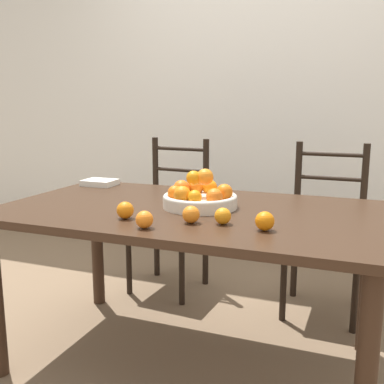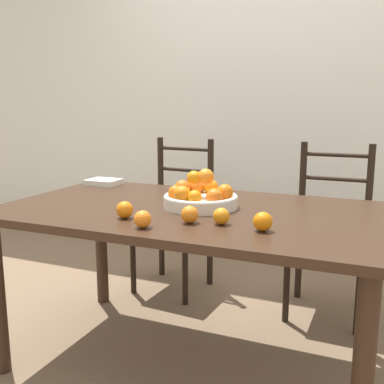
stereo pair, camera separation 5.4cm
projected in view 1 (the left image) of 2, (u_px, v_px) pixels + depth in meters
The scene contains 12 objects.
ground_plane at pixel (190, 361), 2.14m from camera, with size 12.00×12.00×0.00m, color #7F664C.
wall_back at pixel (266, 92), 3.31m from camera, with size 8.00×0.06×2.60m.
dining_table at pixel (190, 228), 2.02m from camera, with size 1.69×0.97×0.75m.
fruit_bowl at pixel (200, 196), 2.01m from camera, with size 0.33×0.33×0.18m.
orange_loose_0 at pixel (144, 220), 1.66m from camera, with size 0.07×0.07×0.07m.
orange_loose_1 at pixel (265, 221), 1.63m from camera, with size 0.07×0.07×0.07m.
orange_loose_2 at pixel (125, 210), 1.81m from camera, with size 0.07×0.07×0.07m.
orange_loose_3 at pixel (223, 216), 1.72m from camera, with size 0.06×0.06×0.06m.
orange_loose_4 at pixel (191, 214), 1.74m from camera, with size 0.07×0.07×0.07m.
chair_left at pixel (171, 217), 2.95m from camera, with size 0.45×0.43×0.99m.
chair_right at pixel (325, 231), 2.60m from camera, with size 0.43×0.41×0.99m.
book_stack at pixel (100, 183), 2.57m from camera, with size 0.18×0.14×0.03m.
Camera 1 is at (0.71, -1.82, 1.20)m, focal length 42.00 mm.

